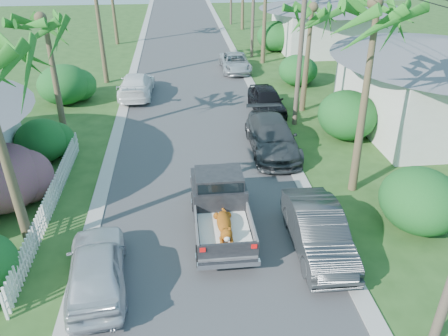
{
  "coord_description": "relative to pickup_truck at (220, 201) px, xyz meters",
  "views": [
    {
      "loc": [
        -0.83,
        -9.4,
        9.73
      ],
      "look_at": [
        0.79,
        5.71,
        1.4
      ],
      "focal_mm": 35.0,
      "sensor_mm": 36.0,
      "label": 1
    }
  ],
  "objects": [
    {
      "name": "shrub_r_d",
      "position": [
        7.57,
        26.1,
        0.29
      ],
      "size": [
        3.2,
        3.52,
        2.6
      ],
      "primitive_type": "ellipsoid",
      "color": "#14471B",
      "rests_on": "ground"
    },
    {
      "name": "palm_r_b",
      "position": [
        6.17,
        11.1,
        4.94
      ],
      "size": [
        4.4,
        4.4,
        7.2
      ],
      "color": "brown",
      "rests_on": "ground"
    },
    {
      "name": "curb_right",
      "position": [
        3.87,
        21.1,
        -0.98
      ],
      "size": [
        0.6,
        100.0,
        0.06
      ],
      "primitive_type": "cube",
      "color": "#A5A39E",
      "rests_on": "ground"
    },
    {
      "name": "palm_r_a",
      "position": [
        5.87,
        2.1,
        6.41
      ],
      "size": [
        4.4,
        4.4,
        8.7
      ],
      "color": "brown",
      "rests_on": "ground"
    },
    {
      "name": "parked_car_ln",
      "position": [
        -4.03,
        -2.81,
        -0.27
      ],
      "size": [
        2.21,
        4.48,
        1.47
      ],
      "primitive_type": "imported",
      "rotation": [
        0.0,
        0.0,
        3.25
      ],
      "color": "silver",
      "rests_on": "ground"
    },
    {
      "name": "parked_car_lf",
      "position": [
        -4.03,
        14.91,
        -0.27
      ],
      "size": [
        2.29,
        5.2,
        1.49
      ],
      "primitive_type": "imported",
      "rotation": [
        0.0,
        0.0,
        3.1
      ],
      "color": "white",
      "rests_on": "ground"
    },
    {
      "name": "shrub_l_b",
      "position": [
        -8.23,
        2.1,
        0.29
      ],
      "size": [
        3.0,
        3.3,
        2.6
      ],
      "primitive_type": "ellipsoid",
      "color": "#AA186D",
      "rests_on": "ground"
    },
    {
      "name": "shrub_r_a",
      "position": [
        7.17,
        -0.9,
        0.14
      ],
      "size": [
        2.8,
        3.08,
        2.3
      ],
      "primitive_type": "ellipsoid",
      "color": "#14471B",
      "rests_on": "ground"
    },
    {
      "name": "curb_left",
      "position": [
        -4.73,
        21.1,
        -0.98
      ],
      "size": [
        0.6,
        100.0,
        0.06
      ],
      "primitive_type": "cube",
      "color": "#A5A39E",
      "rests_on": "ground"
    },
    {
      "name": "utility_pole_c",
      "position": [
        5.17,
        24.1,
        3.59
      ],
      "size": [
        1.6,
        0.26,
        9.0
      ],
      "color": "brown",
      "rests_on": "ground"
    },
    {
      "name": "shrub_r_b",
      "position": [
        7.37,
        7.1,
        0.24
      ],
      "size": [
        3.0,
        3.3,
        2.5
      ],
      "primitive_type": "ellipsoid",
      "color": "#14471B",
      "rests_on": "ground"
    },
    {
      "name": "road",
      "position": [
        -0.43,
        21.1,
        -1.0
      ],
      "size": [
        8.0,
        100.0,
        0.02
      ],
      "primitive_type": "cube",
      "color": "#38383A",
      "rests_on": "ground"
    },
    {
      "name": "parked_car_rm",
      "position": [
        3.17,
        5.87,
        -0.23
      ],
      "size": [
        2.27,
        5.43,
        1.57
      ],
      "primitive_type": "imported",
      "rotation": [
        0.0,
        0.0,
        -0.01
      ],
      "color": "#333739",
      "rests_on": "ground"
    },
    {
      "name": "picket_fence",
      "position": [
        -6.43,
        1.6,
        -0.51
      ],
      "size": [
        0.1,
        11.0,
        1.0
      ],
      "primitive_type": "cube",
      "color": "white",
      "rests_on": "ground"
    },
    {
      "name": "parked_car_rf",
      "position": [
        3.91,
        11.1,
        -0.26
      ],
      "size": [
        1.9,
        4.43,
        1.49
      ],
      "primitive_type": "imported",
      "rotation": [
        0.0,
        0.0,
        0.03
      ],
      "color": "black",
      "rests_on": "ground"
    },
    {
      "name": "pickup_truck",
      "position": [
        0.0,
        0.0,
        0.0
      ],
      "size": [
        1.98,
        5.12,
        2.06
      ],
      "color": "black",
      "rests_on": "ground"
    },
    {
      "name": "palm_l_b",
      "position": [
        -7.23,
        8.1,
        5.14
      ],
      "size": [
        4.4,
        4.4,
        7.4
      ],
      "color": "brown",
      "rests_on": "ground"
    },
    {
      "name": "house_right_far",
      "position": [
        12.57,
        26.1,
        1.11
      ],
      "size": [
        9.0,
        8.0,
        4.6
      ],
      "color": "silver",
      "rests_on": "ground"
    },
    {
      "name": "ground",
      "position": [
        -0.43,
        -3.9,
        -1.01
      ],
      "size": [
        120.0,
        120.0,
        0.0
      ],
      "primitive_type": "plane",
      "color": "#25481B",
      "rests_on": "ground"
    },
    {
      "name": "parked_car_rn",
      "position": [
        3.17,
        -1.81,
        -0.24
      ],
      "size": [
        1.7,
        4.67,
        1.53
      ],
      "primitive_type": "imported",
      "rotation": [
        0.0,
        0.0,
        -0.02
      ],
      "color": "#2C2F31",
      "rests_on": "ground"
    },
    {
      "name": "utility_pole_b",
      "position": [
        5.17,
        9.1,
        3.59
      ],
      "size": [
        1.6,
        0.26,
        9.0
      ],
      "color": "brown",
      "rests_on": "ground"
    },
    {
      "name": "parked_car_rd",
      "position": [
        3.17,
        20.0,
        -0.36
      ],
      "size": [
        2.18,
        4.67,
        1.29
      ],
      "primitive_type": "imported",
      "rotation": [
        0.0,
        0.0,
        0.01
      ],
      "color": "silver",
      "rests_on": "ground"
    },
    {
      "name": "shrub_r_c",
      "position": [
        7.07,
        16.1,
        0.04
      ],
      "size": [
        2.6,
        2.86,
        2.1
      ],
      "primitive_type": "ellipsoid",
      "color": "#14471B",
      "rests_on": "ground"
    },
    {
      "name": "house_right_near",
      "position": [
        12.57,
        8.1,
        1.21
      ],
      "size": [
        8.0,
        9.0,
        4.8
      ],
      "color": "silver",
      "rests_on": "ground"
    },
    {
      "name": "shrub_l_d",
      "position": [
        -8.43,
        14.1,
        0.19
      ],
      "size": [
        3.2,
        3.52,
        2.4
      ],
      "primitive_type": "ellipsoid",
      "color": "#14471B",
      "rests_on": "ground"
    },
    {
      "name": "shrub_l_c",
      "position": [
        -7.83,
        6.1,
        -0.01
      ],
      "size": [
        2.4,
        2.64,
        2.0
      ],
      "primitive_type": "ellipsoid",
      "color": "#14471B",
      "rests_on": "ground"
    }
  ]
}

